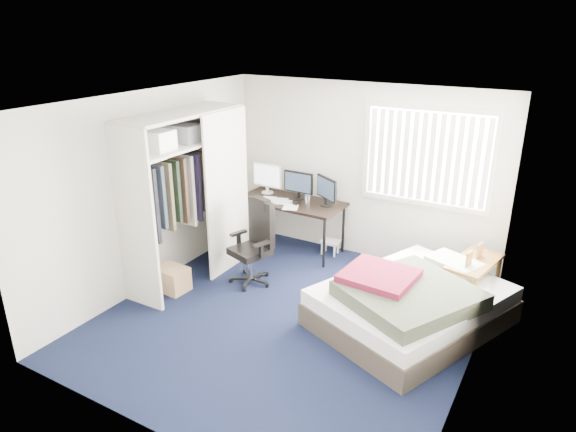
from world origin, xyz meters
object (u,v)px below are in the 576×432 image
Objects in this scene: office_chair at (254,250)px; bed at (410,302)px; nightstand at (474,266)px; desk at (292,199)px.

bed is (2.12, -0.02, -0.15)m from office_chair.
nightstand is 1.00m from bed.
office_chair is 0.45× the size of bed.
nightstand is (2.70, -0.34, -0.29)m from desk.
bed is at bearing -120.99° from nightstand.
nightstand is at bearing -7.23° from desk.
desk is 2.74m from nightstand.
bed is at bearing -28.20° from desk.
bed is (2.20, -1.18, -0.51)m from desk.
desk reaches higher than bed.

